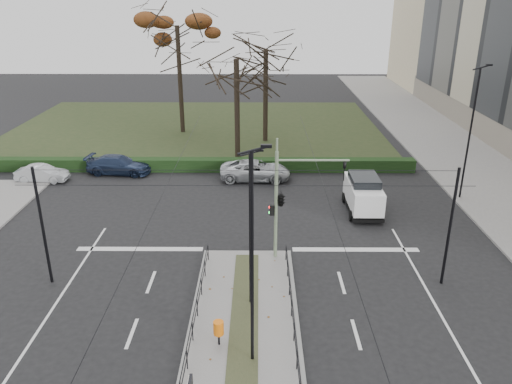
# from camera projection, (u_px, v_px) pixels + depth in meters

# --- Properties ---
(ground) EXTENTS (140.00, 140.00, 0.00)m
(ground) POSITION_uv_depth(u_px,v_px,m) (245.00, 306.00, 22.71)
(ground) COLOR black
(ground) RESTS_ON ground
(median_island) EXTENTS (4.40, 15.00, 0.14)m
(median_island) POSITION_uv_depth(u_px,v_px,m) (243.00, 340.00, 20.37)
(median_island) COLOR slate
(median_island) RESTS_ON ground
(sidewalk_east) EXTENTS (8.00, 90.00, 0.14)m
(sidewalk_east) POSITION_uv_depth(u_px,v_px,m) (460.00, 157.00, 43.01)
(sidewalk_east) COLOR slate
(sidewalk_east) RESTS_ON ground
(park) EXTENTS (38.00, 26.00, 0.10)m
(park) POSITION_uv_depth(u_px,v_px,m) (196.00, 128.00, 52.44)
(park) COLOR #243018
(park) RESTS_ON ground
(hedge) EXTENTS (38.00, 1.00, 1.00)m
(hedge) POSITION_uv_depth(u_px,v_px,m) (176.00, 165.00, 39.83)
(hedge) COLOR black
(hedge) RESTS_ON ground
(median_railing) EXTENTS (4.14, 13.24, 0.92)m
(median_railing) POSITION_uv_depth(u_px,v_px,m) (243.00, 323.00, 19.94)
(median_railing) COLOR black
(median_railing) RESTS_ON median_island
(catenary) EXTENTS (20.00, 34.00, 6.00)m
(catenary) POSITION_uv_depth(u_px,v_px,m) (245.00, 223.00, 22.95)
(catenary) COLOR black
(catenary) RESTS_ON ground
(traffic_light) EXTENTS (3.99, 2.29, 5.86)m
(traffic_light) POSITION_uv_depth(u_px,v_px,m) (283.00, 197.00, 25.44)
(traffic_light) COLOR gray
(traffic_light) RESTS_ON median_island
(litter_bin) EXTENTS (0.42, 0.42, 1.08)m
(litter_bin) POSITION_uv_depth(u_px,v_px,m) (219.00, 328.00, 19.75)
(litter_bin) COLOR black
(litter_bin) RESTS_ON median_island
(streetlamp_median_near) EXTENTS (0.72, 0.15, 8.59)m
(streetlamp_median_near) POSITION_uv_depth(u_px,v_px,m) (253.00, 259.00, 17.61)
(streetlamp_median_near) COLOR black
(streetlamp_median_near) RESTS_ON median_island
(streetlamp_median_far) EXTENTS (0.61, 0.12, 7.27)m
(streetlamp_median_far) POSITION_uv_depth(u_px,v_px,m) (251.00, 229.00, 21.39)
(streetlamp_median_far) COLOR black
(streetlamp_median_far) RESTS_ON median_island
(streetlamp_sidewalk) EXTENTS (0.75, 0.15, 8.99)m
(streetlamp_sidewalk) POSITION_uv_depth(u_px,v_px,m) (470.00, 133.00, 32.75)
(streetlamp_sidewalk) COLOR black
(streetlamp_sidewalk) RESTS_ON sidewalk_east
(parked_car_second) EXTENTS (3.87, 1.48, 1.26)m
(parked_car_second) POSITION_uv_depth(u_px,v_px,m) (42.00, 174.00, 37.50)
(parked_car_second) COLOR #B2B5BA
(parked_car_second) RESTS_ON ground
(parked_car_third) EXTENTS (5.20, 2.57, 1.45)m
(parked_car_third) POSITION_uv_depth(u_px,v_px,m) (119.00, 165.00, 39.12)
(parked_car_third) COLOR #1D2944
(parked_car_third) RESTS_ON ground
(parked_car_fourth) EXTENTS (5.37, 2.54, 1.48)m
(parked_car_fourth) POSITION_uv_depth(u_px,v_px,m) (255.00, 170.00, 37.83)
(parked_car_fourth) COLOR #B2B5BA
(parked_car_fourth) RESTS_ON ground
(white_van) EXTENTS (2.13, 4.57, 2.43)m
(white_van) POSITION_uv_depth(u_px,v_px,m) (363.00, 193.00, 32.15)
(white_van) COLOR white
(white_van) RESTS_ON ground
(rust_tree) EXTENTS (8.28, 8.28, 13.56)m
(rust_tree) POSITION_uv_depth(u_px,v_px,m) (177.00, 26.00, 47.10)
(rust_tree) COLOR black
(rust_tree) RESTS_ON park
(bare_tree_center) EXTENTS (7.41, 7.41, 11.12)m
(bare_tree_center) POSITION_uv_depth(u_px,v_px,m) (266.00, 57.00, 44.99)
(bare_tree_center) COLOR black
(bare_tree_center) RESTS_ON park
(bare_tree_near) EXTENTS (7.01, 7.01, 11.04)m
(bare_tree_near) POSITION_uv_depth(u_px,v_px,m) (236.00, 67.00, 39.74)
(bare_tree_near) COLOR black
(bare_tree_near) RESTS_ON park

